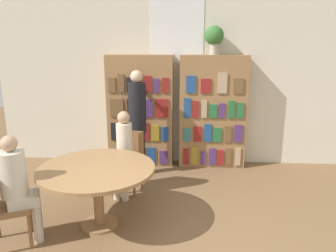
# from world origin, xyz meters

# --- Properties ---
(wall_back) EXTENTS (6.40, 0.07, 3.00)m
(wall_back) POSITION_xyz_m (0.00, 3.29, 1.51)
(wall_back) COLOR beige
(wall_back) RESTS_ON ground_plane
(bookshelf_left) EXTENTS (1.14, 0.34, 1.94)m
(bookshelf_left) POSITION_xyz_m (-0.63, 3.09, 0.97)
(bookshelf_left) COLOR olive
(bookshelf_left) RESTS_ON ground_plane
(bookshelf_right) EXTENTS (1.14, 0.34, 1.94)m
(bookshelf_right) POSITION_xyz_m (0.63, 3.09, 0.97)
(bookshelf_right) COLOR olive
(bookshelf_right) RESTS_ON ground_plane
(flower_vase) EXTENTS (0.31, 0.31, 0.47)m
(flower_vase) POSITION_xyz_m (0.61, 3.10, 2.23)
(flower_vase) COLOR #B7AD9E
(flower_vase) RESTS_ON bookshelf_right
(reading_table) EXTENTS (1.35, 1.35, 0.75)m
(reading_table) POSITION_xyz_m (-0.85, 1.00, 0.65)
(reading_table) COLOR olive
(reading_table) RESTS_ON ground_plane
(chair_near_camera) EXTENTS (0.53, 0.53, 0.89)m
(chair_near_camera) POSITION_xyz_m (-1.76, 0.56, 0.50)
(chair_near_camera) COLOR brown
(chair_near_camera) RESTS_ON ground_plane
(chair_left_side) EXTENTS (0.47, 0.47, 0.89)m
(chair_left_side) POSITION_xyz_m (-0.66, 1.99, 0.50)
(chair_left_side) COLOR brown
(chair_left_side) RESTS_ON ground_plane
(seated_reader_left) EXTENTS (0.28, 0.37, 1.23)m
(seated_reader_left) POSITION_xyz_m (-0.69, 1.81, 0.68)
(seated_reader_left) COLOR beige
(seated_reader_left) RESTS_ON ground_plane
(seated_reader_right) EXTENTS (0.42, 0.39, 1.23)m
(seated_reader_right) POSITION_xyz_m (-1.60, 0.64, 0.70)
(seated_reader_right) COLOR beige
(seated_reader_right) RESTS_ON ground_plane
(librarian_standing) EXTENTS (0.28, 0.55, 1.73)m
(librarian_standing) POSITION_xyz_m (-0.60, 2.59, 1.05)
(librarian_standing) COLOR black
(librarian_standing) RESTS_ON ground_plane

